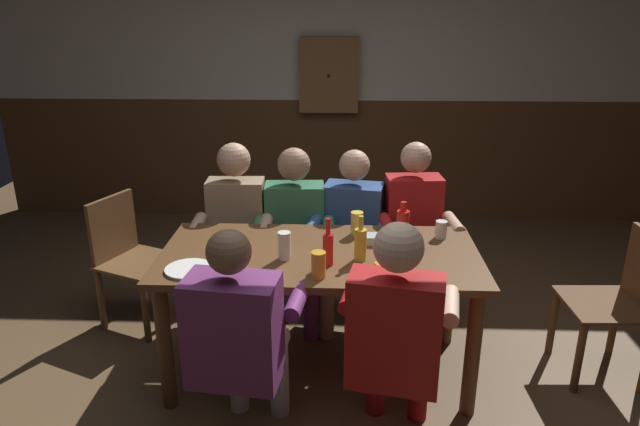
# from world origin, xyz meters

# --- Properties ---
(ground_plane) EXTENTS (7.98, 7.98, 0.00)m
(ground_plane) POSITION_xyz_m (0.00, 0.00, 0.00)
(ground_plane) COLOR brown
(back_wall_upper) EXTENTS (6.65, 0.12, 1.49)m
(back_wall_upper) POSITION_xyz_m (0.00, 2.96, 1.94)
(back_wall_upper) COLOR beige
(back_wall_wainscot) EXTENTS (6.65, 0.12, 1.20)m
(back_wall_wainscot) POSITION_xyz_m (0.00, 2.96, 0.60)
(back_wall_wainscot) COLOR brown
(back_wall_wainscot) RESTS_ON ground_plane
(dining_table) EXTENTS (1.76, 0.85, 0.77)m
(dining_table) POSITION_xyz_m (0.00, 0.19, 0.66)
(dining_table) COLOR brown
(dining_table) RESTS_ON ground_plane
(person_0) EXTENTS (0.53, 0.52, 1.22)m
(person_0) POSITION_xyz_m (-0.59, 0.84, 0.67)
(person_0) COLOR #997F60
(person_0) RESTS_ON ground_plane
(person_1) EXTENTS (0.55, 0.55, 1.19)m
(person_1) POSITION_xyz_m (-0.19, 0.84, 0.66)
(person_1) COLOR #33724C
(person_1) RESTS_ON ground_plane
(person_2) EXTENTS (0.56, 0.58, 1.18)m
(person_2) POSITION_xyz_m (0.18, 0.84, 0.65)
(person_2) COLOR #2D4C84
(person_2) RESTS_ON ground_plane
(person_3) EXTENTS (0.53, 0.54, 1.24)m
(person_3) POSITION_xyz_m (0.60, 0.84, 0.67)
(person_3) COLOR #AD1919
(person_3) RESTS_ON ground_plane
(person_4) EXTENTS (0.58, 0.58, 1.19)m
(person_4) POSITION_xyz_m (-0.34, -0.46, 0.66)
(person_4) COLOR #6B2D66
(person_4) RESTS_ON ground_plane
(person_5) EXTENTS (0.59, 0.56, 1.23)m
(person_5) POSITION_xyz_m (0.37, -0.46, 0.67)
(person_5) COLOR #AD1919
(person_5) RESTS_ON ground_plane
(chair_empty_near_right) EXTENTS (0.58, 0.58, 0.88)m
(chair_empty_near_right) POSITION_xyz_m (-1.30, 0.75, 0.48)
(chair_empty_near_right) COLOR brown
(chair_empty_near_right) RESTS_ON ground_plane
(chair_empty_near_left) EXTENTS (0.46, 0.46, 0.88)m
(chair_empty_near_left) POSITION_xyz_m (1.71, 0.25, 0.48)
(chair_empty_near_left) COLOR brown
(chair_empty_near_left) RESTS_ON ground_plane
(condiment_caddy) EXTENTS (0.14, 0.10, 0.05)m
(condiment_caddy) POSITION_xyz_m (0.29, 0.34, 0.80)
(condiment_caddy) COLOR #B2B7BC
(condiment_caddy) RESTS_ON dining_table
(plate_0) EXTENTS (0.25, 0.25, 0.01)m
(plate_0) POSITION_xyz_m (-0.66, -0.07, 0.78)
(plate_0) COLOR white
(plate_0) RESTS_ON dining_table
(bottle_0) EXTENTS (0.07, 0.07, 0.27)m
(bottle_0) POSITION_xyz_m (0.46, 0.29, 0.89)
(bottle_0) COLOR red
(bottle_0) RESTS_ON dining_table
(bottle_1) EXTENTS (0.07, 0.07, 0.25)m
(bottle_1) POSITION_xyz_m (0.22, 0.10, 0.87)
(bottle_1) COLOR gold
(bottle_1) RESTS_ON dining_table
(bottle_2) EXTENTS (0.06, 0.06, 0.26)m
(bottle_2) POSITION_xyz_m (0.05, 0.03, 0.87)
(bottle_2) COLOR red
(bottle_2) RESTS_ON dining_table
(pint_glass_0) EXTENTS (0.07, 0.07, 0.10)m
(pint_glass_0) POSITION_xyz_m (0.32, -0.16, 0.83)
(pint_glass_0) COLOR gold
(pint_glass_0) RESTS_ON dining_table
(pint_glass_1) EXTENTS (0.07, 0.07, 0.10)m
(pint_glass_1) POSITION_xyz_m (0.70, 0.43, 0.83)
(pint_glass_1) COLOR white
(pint_glass_1) RESTS_ON dining_table
(pint_glass_2) EXTENTS (0.06, 0.06, 0.13)m
(pint_glass_2) POSITION_xyz_m (-0.42, -0.15, 0.84)
(pint_glass_2) COLOR gold
(pint_glass_2) RESTS_ON dining_table
(pint_glass_3) EXTENTS (0.07, 0.07, 0.14)m
(pint_glass_3) POSITION_xyz_m (0.39, 0.14, 0.84)
(pint_glass_3) COLOR white
(pint_glass_3) RESTS_ON dining_table
(pint_glass_4) EXTENTS (0.07, 0.07, 0.14)m
(pint_glass_4) POSITION_xyz_m (0.21, 0.47, 0.84)
(pint_glass_4) COLOR #E5C64C
(pint_glass_4) RESTS_ON dining_table
(pint_glass_5) EXTENTS (0.07, 0.07, 0.14)m
(pint_glass_5) POSITION_xyz_m (0.01, -0.12, 0.84)
(pint_glass_5) COLOR gold
(pint_glass_5) RESTS_ON dining_table
(pint_glass_6) EXTENTS (0.07, 0.07, 0.15)m
(pint_glass_6) POSITION_xyz_m (-0.19, 0.10, 0.85)
(pint_glass_6) COLOR white
(pint_glass_6) RESTS_ON dining_table
(wall_dart_cabinet) EXTENTS (0.56, 0.15, 0.70)m
(wall_dart_cabinet) POSITION_xyz_m (-0.02, 2.83, 1.45)
(wall_dart_cabinet) COLOR brown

